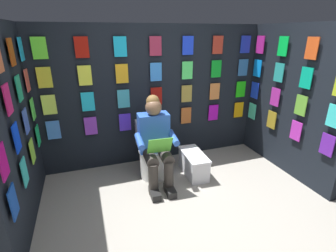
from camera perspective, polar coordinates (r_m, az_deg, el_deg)
The scene contains 7 objects.
ground_plane at distance 2.80m, azimuth 8.71°, elevation -23.36°, with size 30.00×30.00×0.00m, color #9E998E.
display_wall_back at distance 3.82m, azimuth -3.02°, elevation 6.87°, with size 3.43×0.14×2.05m.
display_wall_left at distance 3.90m, azimuth 26.35°, elevation 5.04°, with size 0.14×1.77×2.05m.
display_wall_right at distance 2.88m, azimuth -31.88°, elevation -0.96°, with size 0.14×1.77×2.05m.
toilet at distance 3.58m, azimuth -3.61°, elevation -6.15°, with size 0.41×0.56×0.77m.
person_reading at distance 3.26m, azimuth -2.81°, elevation -3.58°, with size 0.54×0.70×1.19m.
comic_longbox_near at distance 3.65m, azimuth 5.82°, elevation -8.52°, with size 0.30×0.61×0.33m.
Camera 1 is at (1.01, 1.75, 1.93)m, focal length 26.78 mm.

